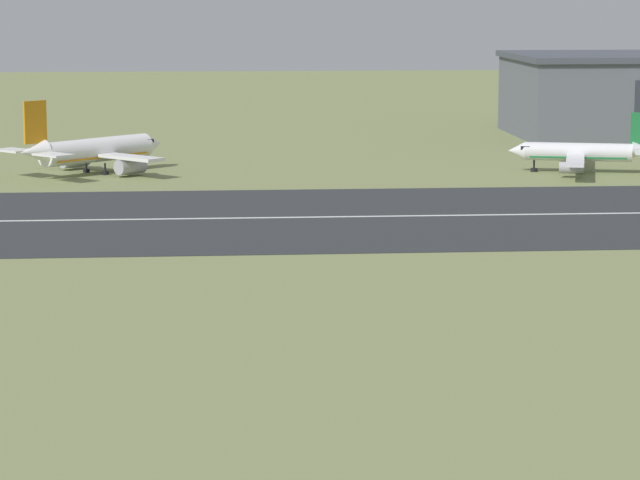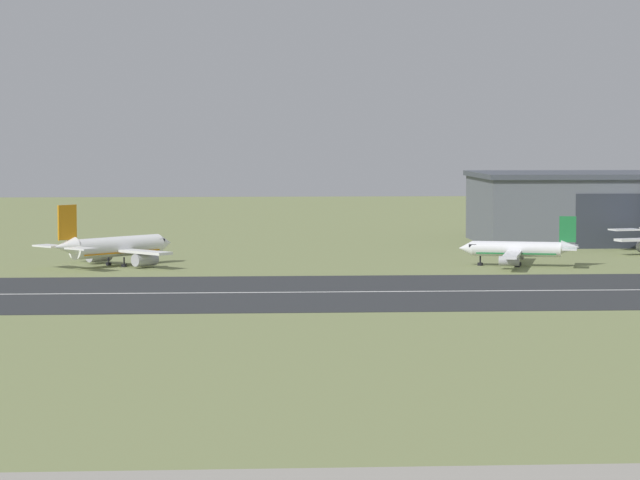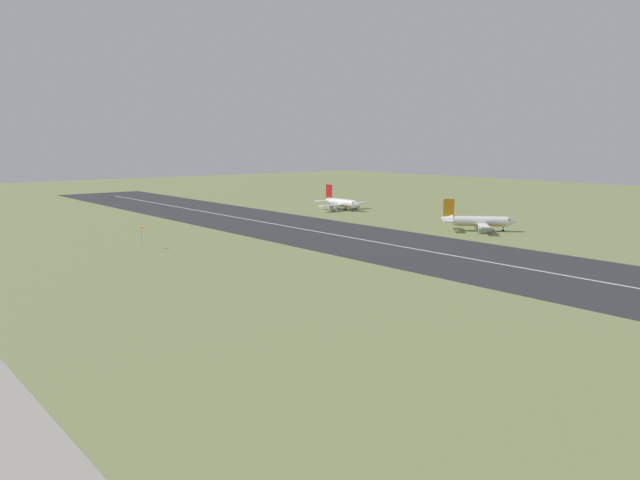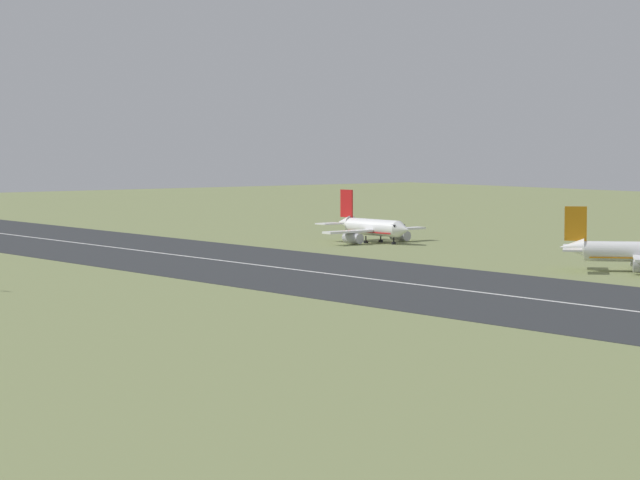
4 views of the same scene
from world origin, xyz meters
The scene contains 5 objects.
ground_plane centered at (0.00, 62.68, 0.00)m, with size 675.45×675.45×0.00m, color #7A8451.
runway_strip centered at (0.00, 125.36, 0.03)m, with size 435.45×42.37×0.06m, color #2B2D30.
runway_centreline centered at (0.00, 125.36, 0.07)m, with size 391.90×0.70×0.01m, color silver.
airplane_parked_east centered at (-6.76, 164.08, 2.82)m, with size 21.03×20.93×9.52m.
airplane_parked_far_east centered at (53.46, 160.14, 2.48)m, with size 18.54×23.59×7.58m.
Camera 1 is at (5.46, -23.78, 22.58)m, focal length 85.00 mm.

